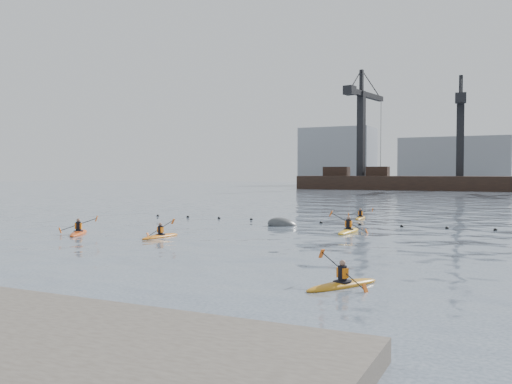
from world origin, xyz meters
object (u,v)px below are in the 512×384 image
at_px(kayaker_0, 160,236).
at_px(kayaker_5, 360,218).
at_px(kayaker_3, 349,231).
at_px(mooring_buoy, 283,226).
at_px(kayaker_1, 342,284).
at_px(kayaker_2, 78,232).

relative_size(kayaker_0, kayaker_5, 0.99).
bearing_deg(kayaker_0, kayaker_3, 44.89).
xyz_separation_m(kayaker_0, kayaker_5, (7.22, 17.89, 0.00)).
bearing_deg(mooring_buoy, kayaker_5, 67.19).
xyz_separation_m(kayaker_1, kayaker_2, (-19.21, 7.96, 0.01)).
relative_size(kayaker_1, mooring_buoy, 1.37).
bearing_deg(mooring_buoy, kayaker_2, -131.73).
distance_m(kayaker_0, kayaker_5, 19.29).
xyz_separation_m(kayaker_3, mooring_buoy, (-5.47, 2.21, -0.11)).
xyz_separation_m(kayaker_2, kayaker_5, (12.78, 18.71, -0.01)).
height_order(kayaker_2, kayaker_5, kayaker_2).
bearing_deg(kayaker_3, kayaker_0, -140.51).
bearing_deg(mooring_buoy, kayaker_0, -111.27).
height_order(kayaker_0, kayaker_2, kayaker_0).
xyz_separation_m(kayaker_1, kayaker_5, (-6.43, 26.67, -0.00)).
relative_size(kayaker_0, kayaker_3, 0.84).
xyz_separation_m(kayaker_0, mooring_buoy, (3.74, 9.61, -0.09)).
xyz_separation_m(kayaker_3, kayaker_5, (-1.99, 10.48, -0.02)).
bearing_deg(kayaker_3, kayaker_1, -73.99).
xyz_separation_m(kayaker_2, mooring_buoy, (9.31, 10.43, -0.11)).
height_order(kayaker_1, mooring_buoy, kayaker_1).
bearing_deg(kayaker_0, mooring_buoy, 74.83).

